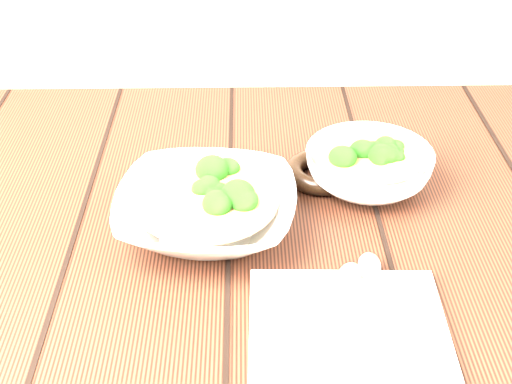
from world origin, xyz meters
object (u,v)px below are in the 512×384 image
object	(u,v)px
soup_bowl_back	(369,167)
soup_bowl_front	(206,210)
trivet	(321,172)
table	(245,285)
napkin	(348,327)

from	to	relation	value
soup_bowl_back	soup_bowl_front	bearing A→B (deg)	-156.22
soup_bowl_back	trivet	bearing A→B (deg)	165.44
table	soup_bowl_back	world-z (taller)	soup_bowl_back
table	soup_bowl_back	bearing A→B (deg)	23.10
soup_bowl_front	soup_bowl_back	xyz separation A→B (m)	(0.22, 0.10, -0.00)
napkin	soup_bowl_front	bearing A→B (deg)	132.10
table	soup_bowl_back	distance (m)	0.24
soup_bowl_front	napkin	world-z (taller)	soup_bowl_front
soup_bowl_front	soup_bowl_back	world-z (taller)	soup_bowl_front
table	napkin	bearing A→B (deg)	-62.16
table	soup_bowl_front	world-z (taller)	soup_bowl_front
table	trivet	bearing A→B (deg)	39.40
table	napkin	world-z (taller)	napkin
table	napkin	size ratio (longest dim) A/B	5.59
table	napkin	distance (m)	0.27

